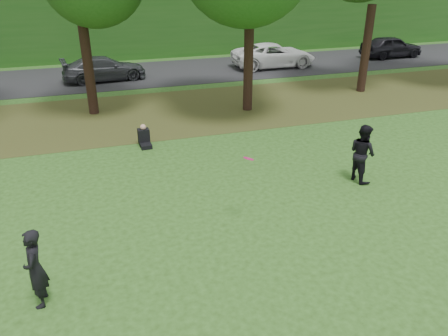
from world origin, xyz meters
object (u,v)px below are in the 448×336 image
(seated_person, at_px, (144,138))
(frisbee, at_px, (249,159))
(player_right, at_px, (362,153))
(player_left, at_px, (35,269))

(seated_person, bearing_deg, frisbee, -76.76)
(frisbee, distance_m, seated_person, 6.76)
(player_right, height_order, seated_person, player_right)
(player_left, distance_m, frisbee, 5.45)
(frisbee, xyz_separation_m, seated_person, (-1.86, 6.30, -1.58))
(player_left, distance_m, player_right, 9.89)
(player_left, height_order, seated_person, player_left)
(player_right, relative_size, frisbee, 5.52)
(player_right, xyz_separation_m, frisbee, (-4.34, -1.32, 0.96))
(player_left, height_order, frisbee, frisbee)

